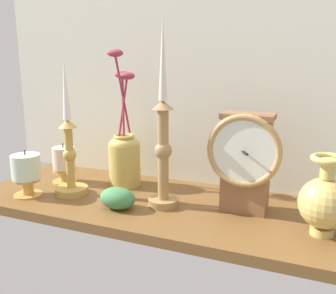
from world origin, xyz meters
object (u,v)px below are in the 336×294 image
Objects in this scene: candlestick_tall_center at (69,154)px; pillar_candle_front at (64,163)px; pillar_candle_near_clock at (26,172)px; candlestick_tall_left at (163,143)px; brass_vase_jar at (124,153)px; brass_vase_bulbous at (325,201)px; mantel_clock at (245,160)px.

pillar_candle_front is at bearing 136.74° from candlestick_tall_center.
candlestick_tall_left is at bearing 11.31° from pillar_candle_near_clock.
candlestick_tall_center is 2.94× the size of pillar_candle_near_clock.
candlestick_tall_center is at bearing -175.99° from candlestick_tall_left.
pillar_candle_near_clock is at bearing -168.69° from candlestick_tall_left.
brass_vase_jar is 3.07× the size of pillar_candle_near_clock.
brass_vase_jar is (-51.53, 11.81, 1.90)cm from brass_vase_bulbous.
pillar_candle_front is (-7.82, 7.36, -5.31)cm from candlestick_tall_center.
candlestick_tall_left is at bearing 4.01° from candlestick_tall_center.
brass_vase_bulbous reaches higher than pillar_candle_near_clock.
candlestick_tall_center is at bearing -179.96° from brass_vase_bulbous.
brass_vase_jar reaches higher than brass_vase_bulbous.
candlestick_tall_left is 35.04cm from pillar_candle_front.
candlestick_tall_left reaches higher than mantel_clock.
brass_vase_jar is at bearing 167.09° from brass_vase_bulbous.
candlestick_tall_center is (-43.79, -5.74, -1.51)cm from mantel_clock.
brass_vase_bulbous is 1.37× the size of pillar_candle_near_clock.
candlestick_tall_left is 25.81cm from candlestick_tall_center.
mantel_clock reaches higher than pillar_candle_near_clock.
pillar_candle_front is (-68.66, 7.31, -1.63)cm from brass_vase_bulbous.
brass_vase_bulbous is (60.84, 0.04, -3.68)cm from candlestick_tall_center.
candlestick_tall_left is at bearing -9.55° from pillar_candle_front.
mantel_clock is 19.10cm from candlestick_tall_left.
brass_vase_bulbous is 70.78cm from pillar_candle_near_clock.
candlestick_tall_center is 15.18cm from brass_vase_jar.
mantel_clock is 35.17cm from brass_vase_jar.
brass_vase_jar is at bearing 14.70° from pillar_candle_front.
candlestick_tall_left is at bearing -167.89° from mantel_clock.
brass_vase_bulbous is 69.07cm from pillar_candle_front.
mantel_clock is at bearing 12.11° from candlestick_tall_left.
mantel_clock is 0.63× the size of brass_vase_jar.
candlestick_tall_left is 19.96cm from brass_vase_jar.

